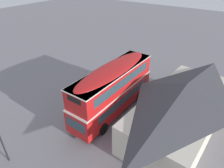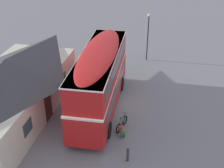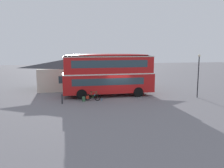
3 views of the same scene
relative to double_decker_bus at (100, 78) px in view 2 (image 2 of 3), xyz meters
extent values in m
plane|color=slate|center=(0.83, -0.96, -2.64)|extent=(120.00, 120.00, 0.00)
cylinder|color=black|center=(3.15, 1.16, -2.09)|extent=(1.10, 0.29, 1.10)
cylinder|color=black|center=(3.13, -1.22, -2.09)|extent=(1.10, 0.29, 1.10)
cylinder|color=black|center=(-3.14, 1.22, -2.09)|extent=(1.10, 0.29, 1.10)
cylinder|color=black|center=(-3.17, -1.15, -2.09)|extent=(1.10, 0.29, 1.10)
cube|color=red|center=(-0.01, 0.00, -1.13)|extent=(10.18, 2.61, 2.10)
cube|color=white|center=(-0.01, 0.00, -0.05)|extent=(10.20, 2.63, 0.12)
cube|color=red|center=(-0.01, 0.00, 0.93)|extent=(9.87, 2.56, 1.90)
ellipsoid|color=red|center=(-0.01, 0.00, 1.96)|extent=(9.67, 2.51, 0.36)
cube|color=#2D424C|center=(5.05, -0.06, -0.88)|extent=(0.08, 2.05, 0.90)
cube|color=black|center=(4.92, -0.05, 1.46)|extent=(0.08, 1.38, 0.44)
cube|color=#2D424C|center=(-0.22, -1.24, -0.83)|extent=(7.92, 0.13, 0.76)
cube|color=#2D424C|center=(-0.02, -1.21, 1.08)|extent=(8.32, 0.13, 0.80)
cube|color=#2D424C|center=(-0.19, 1.24, -0.83)|extent=(7.92, 0.13, 0.76)
cube|color=#2D424C|center=(0.01, 1.21, 1.08)|extent=(8.32, 0.13, 0.80)
cube|color=white|center=(-0.01, 0.00, 1.84)|extent=(9.97, 2.64, 0.08)
torus|color=black|center=(-1.62, -2.07, -2.30)|extent=(0.67, 0.29, 0.68)
torus|color=black|center=(-2.61, -1.74, -2.30)|extent=(0.67, 0.29, 0.68)
cylinder|color=#B2B2B7|center=(-1.62, -2.07, -2.30)|extent=(0.08, 0.11, 0.05)
cylinder|color=#B2B2B7|center=(-2.61, -1.74, -2.30)|extent=(0.08, 0.11, 0.05)
cylinder|color=#2D6B38|center=(-1.89, -1.98, -2.03)|extent=(0.46, 0.18, 0.68)
cylinder|color=#2D6B38|center=(-1.96, -1.96, -1.73)|extent=(0.56, 0.22, 0.08)
cylinder|color=#2D6B38|center=(-2.16, -1.89, -2.06)|extent=(0.18, 0.09, 0.62)
cylinder|color=#2D6B38|center=(-2.35, -1.83, -2.33)|extent=(0.52, 0.20, 0.09)
cylinder|color=#2D6B38|center=(-2.42, -1.81, -2.03)|extent=(0.41, 0.15, 0.57)
cylinder|color=#2D6B38|center=(-1.65, -2.06, -2.00)|extent=(0.10, 0.06, 0.60)
cylinder|color=black|center=(-1.68, -2.05, -1.66)|extent=(0.17, 0.45, 0.03)
ellipsoid|color=black|center=(-2.25, -1.86, -1.72)|extent=(0.28, 0.18, 0.06)
cube|color=red|center=(-2.64, -1.90, -2.28)|extent=(0.31, 0.22, 0.32)
cylinder|color=#338CBF|center=(-1.89, -1.98, -2.03)|extent=(0.07, 0.07, 0.18)
cube|color=#386642|center=(-3.05, -2.09, -2.41)|extent=(0.30, 0.34, 0.47)
ellipsoid|color=#386642|center=(-3.05, -2.09, -2.18)|extent=(0.28, 0.32, 0.10)
cube|color=#27472E|center=(-3.19, -2.11, -2.48)|extent=(0.07, 0.21, 0.16)
cylinder|color=black|center=(-2.90, -2.15, -2.41)|extent=(0.04, 0.04, 0.37)
cylinder|color=black|center=(-2.92, -1.99, -2.41)|extent=(0.04, 0.04, 0.37)
cylinder|color=#338CBF|center=(-1.18, -2.18, -2.53)|extent=(0.08, 0.08, 0.22)
cylinder|color=black|center=(-1.18, -2.18, -2.41)|extent=(0.05, 0.05, 0.03)
cube|color=beige|center=(-1.64, 6.13, -1.22)|extent=(12.88, 6.17, 2.85)
pyramid|color=#38383D|center=(-1.64, 6.13, 1.01)|extent=(13.30, 6.59, 1.60)
cube|color=#3D2319|center=(-1.79, 3.38, -1.59)|extent=(1.10, 0.10, 2.10)
cube|color=#2D424C|center=(-4.94, 3.55, -1.07)|extent=(1.10, 0.10, 0.90)
cube|color=#2D424C|center=(1.35, 3.21, -1.07)|extent=(1.10, 0.10, 0.90)
cylinder|color=black|center=(9.39, -2.97, -0.40)|extent=(0.11, 0.11, 4.48)
sphere|color=#F2E5BF|center=(9.39, -2.97, 1.96)|extent=(0.28, 0.28, 0.28)
cylinder|color=#333338|center=(-5.21, -2.66, -2.22)|extent=(0.16, 0.16, 0.85)
sphere|color=#333338|center=(-5.21, -2.66, -1.75)|extent=(0.16, 0.16, 0.16)
camera|label=1|loc=(13.04, 9.06, 9.99)|focal=32.10mm
camera|label=2|loc=(-18.98, -3.86, 10.43)|focal=49.12mm
camera|label=3|loc=(-5.47, -25.36, 2.63)|focal=37.24mm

